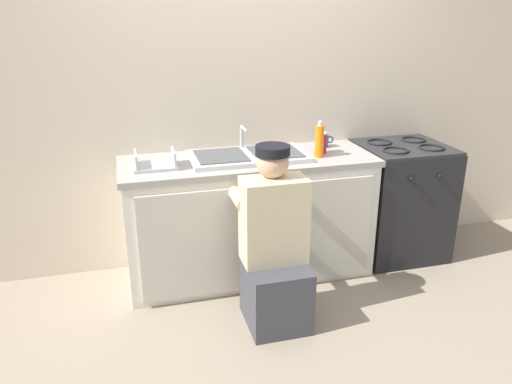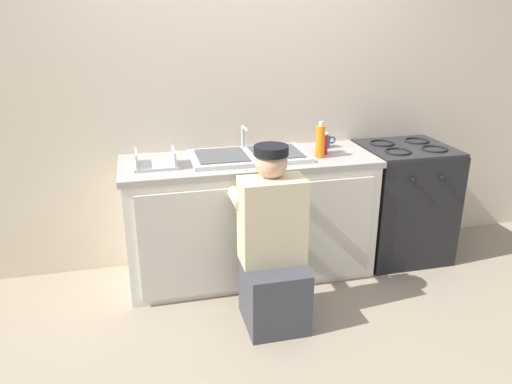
% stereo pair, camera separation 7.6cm
% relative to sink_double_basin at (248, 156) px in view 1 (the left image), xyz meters
% --- Properties ---
extents(ground_plane, '(12.00, 12.00, 0.00)m').
position_rel_sink_double_basin_xyz_m(ground_plane, '(0.00, -0.30, -0.89)').
color(ground_plane, gray).
extents(back_wall, '(6.00, 0.10, 2.50)m').
position_rel_sink_double_basin_xyz_m(back_wall, '(0.00, 0.35, 0.36)').
color(back_wall, beige).
rests_on(back_wall, ground_plane).
extents(counter_cabinet, '(1.70, 0.62, 0.83)m').
position_rel_sink_double_basin_xyz_m(counter_cabinet, '(0.00, -0.01, -0.47)').
color(counter_cabinet, silver).
rests_on(counter_cabinet, ground_plane).
extents(countertop, '(1.74, 0.62, 0.04)m').
position_rel_sink_double_basin_xyz_m(countertop, '(0.00, -0.00, -0.04)').
color(countertop, '#9E9993').
rests_on(countertop, counter_cabinet).
extents(sink_double_basin, '(0.80, 0.44, 0.19)m').
position_rel_sink_double_basin_xyz_m(sink_double_basin, '(0.00, 0.00, 0.00)').
color(sink_double_basin, silver).
rests_on(sink_double_basin, countertop).
extents(stove_range, '(0.65, 0.62, 0.89)m').
position_rel_sink_double_basin_xyz_m(stove_range, '(1.20, -0.00, -0.45)').
color(stove_range, black).
rests_on(stove_range, ground_plane).
extents(plumber_person, '(0.42, 0.61, 1.10)m').
position_rel_sink_double_basin_xyz_m(plumber_person, '(-0.00, -0.62, -0.43)').
color(plumber_person, '#3F3F47').
rests_on(plumber_person, ground_plane).
extents(dish_rack_tray, '(0.28, 0.22, 0.11)m').
position_rel_sink_double_basin_xyz_m(dish_rack_tray, '(-0.63, -0.05, 0.01)').
color(dish_rack_tray, '#B2B7BC').
rests_on(dish_rack_tray, countertop).
extents(soda_cup_red, '(0.08, 0.08, 0.15)m').
position_rel_sink_double_basin_xyz_m(soda_cup_red, '(0.52, -0.02, 0.06)').
color(soda_cup_red, red).
rests_on(soda_cup_red, countertop).
extents(coffee_mug, '(0.13, 0.08, 0.09)m').
position_rel_sink_double_basin_xyz_m(coffee_mug, '(0.61, 0.14, 0.03)').
color(coffee_mug, '#335699').
rests_on(coffee_mug, countertop).
extents(soap_bottle_orange, '(0.06, 0.06, 0.25)m').
position_rel_sink_double_basin_xyz_m(soap_bottle_orange, '(0.48, -0.10, 0.09)').
color(soap_bottle_orange, orange).
rests_on(soap_bottle_orange, countertop).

